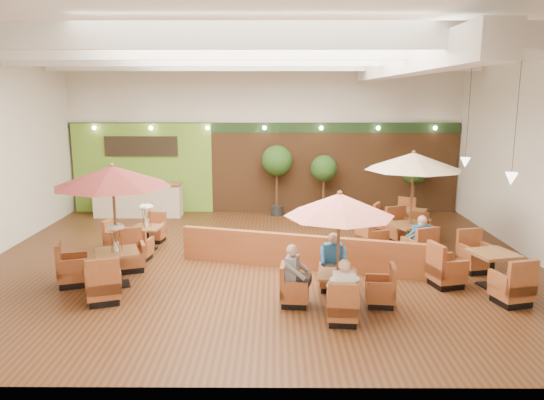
{
  "coord_description": "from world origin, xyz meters",
  "views": [
    {
      "loc": [
        0.38,
        -13.04,
        4.19
      ],
      "look_at": [
        0.3,
        0.5,
        1.5
      ],
      "focal_mm": 35.0,
      "sensor_mm": 36.0,
      "label": 1
    }
  ],
  "objects_px": {
    "diner_2": "(295,269)",
    "diner_4": "(420,236)",
    "topiary_1": "(324,171)",
    "diner_3": "(420,235)",
    "table_3": "(140,235)",
    "diner_1": "(333,256)",
    "booth_divider": "(300,252)",
    "table_1": "(339,227)",
    "table_0": "(111,199)",
    "service_counter": "(139,200)",
    "topiary_2": "(414,174)",
    "table_4": "(479,270)",
    "table_5": "(403,221)",
    "table_2": "(410,180)",
    "topiary_0": "(277,163)",
    "diner_0": "(343,285)"
  },
  "relations": [
    {
      "from": "diner_2",
      "to": "diner_4",
      "type": "height_order",
      "value": "diner_2"
    },
    {
      "from": "topiary_1",
      "to": "diner_3",
      "type": "bearing_deg",
      "value": -70.93
    },
    {
      "from": "table_3",
      "to": "diner_1",
      "type": "height_order",
      "value": "table_3"
    },
    {
      "from": "booth_divider",
      "to": "table_1",
      "type": "height_order",
      "value": "table_1"
    },
    {
      "from": "table_0",
      "to": "diner_2",
      "type": "relative_size",
      "value": 3.51
    },
    {
      "from": "booth_divider",
      "to": "diner_4",
      "type": "relative_size",
      "value": 8.44
    },
    {
      "from": "service_counter",
      "to": "table_3",
      "type": "height_order",
      "value": "table_3"
    },
    {
      "from": "table_0",
      "to": "topiary_2",
      "type": "distance_m",
      "value": 11.03
    },
    {
      "from": "topiary_2",
      "to": "table_3",
      "type": "bearing_deg",
      "value": -152.97
    },
    {
      "from": "table_0",
      "to": "diner_3",
      "type": "height_order",
      "value": "table_0"
    },
    {
      "from": "table_4",
      "to": "table_5",
      "type": "bearing_deg",
      "value": 81.02
    },
    {
      "from": "table_2",
      "to": "table_4",
      "type": "bearing_deg",
      "value": -92.34
    },
    {
      "from": "diner_2",
      "to": "diner_4",
      "type": "distance_m",
      "value": 4.19
    },
    {
      "from": "topiary_0",
      "to": "diner_3",
      "type": "xyz_separation_m",
      "value": [
        3.56,
        -5.55,
        -1.08
      ]
    },
    {
      "from": "table_4",
      "to": "diner_4",
      "type": "distance_m",
      "value": 1.85
    },
    {
      "from": "diner_3",
      "to": "topiary_1",
      "type": "bearing_deg",
      "value": 91.63
    },
    {
      "from": "table_1",
      "to": "topiary_2",
      "type": "bearing_deg",
      "value": 71.84
    },
    {
      "from": "table_2",
      "to": "diner_0",
      "type": "bearing_deg",
      "value": -139.47
    },
    {
      "from": "diner_0",
      "to": "diner_4",
      "type": "relative_size",
      "value": 1.1
    },
    {
      "from": "table_5",
      "to": "topiary_2",
      "type": "xyz_separation_m",
      "value": [
        0.86,
        2.26,
        1.14
      ]
    },
    {
      "from": "service_counter",
      "to": "topiary_1",
      "type": "xyz_separation_m",
      "value": [
        6.48,
        0.2,
        1.01
      ]
    },
    {
      "from": "service_counter",
      "to": "topiary_2",
      "type": "distance_m",
      "value": 9.69
    },
    {
      "from": "service_counter",
      "to": "topiary_1",
      "type": "distance_m",
      "value": 6.56
    },
    {
      "from": "service_counter",
      "to": "table_2",
      "type": "xyz_separation_m",
      "value": [
        8.33,
        -4.34,
        1.4
      ]
    },
    {
      "from": "diner_1",
      "to": "diner_0",
      "type": "bearing_deg",
      "value": 91.65
    },
    {
      "from": "table_2",
      "to": "diner_3",
      "type": "xyz_separation_m",
      "value": [
        0.07,
        -1.01,
        -1.22
      ]
    },
    {
      "from": "booth_divider",
      "to": "table_0",
      "type": "relative_size",
      "value": 2.16
    },
    {
      "from": "table_0",
      "to": "diner_0",
      "type": "distance_m",
      "value": 5.36
    },
    {
      "from": "table_3",
      "to": "diner_4",
      "type": "distance_m",
      "value": 7.42
    },
    {
      "from": "diner_3",
      "to": "diner_4",
      "type": "distance_m",
      "value": 0.03
    },
    {
      "from": "topiary_2",
      "to": "table_4",
      "type": "bearing_deg",
      "value": -92.83
    },
    {
      "from": "table_5",
      "to": "diner_0",
      "type": "relative_size",
      "value": 3.13
    },
    {
      "from": "table_2",
      "to": "diner_1",
      "type": "distance_m",
      "value": 3.83
    },
    {
      "from": "table_2",
      "to": "table_5",
      "type": "height_order",
      "value": "table_2"
    },
    {
      "from": "table_0",
      "to": "topiary_2",
      "type": "bearing_deg",
      "value": 20.22
    },
    {
      "from": "table_4",
      "to": "diner_3",
      "type": "height_order",
      "value": "diner_3"
    },
    {
      "from": "diner_2",
      "to": "diner_4",
      "type": "relative_size",
      "value": 1.11
    },
    {
      "from": "booth_divider",
      "to": "table_5",
      "type": "bearing_deg",
      "value": 63.21
    },
    {
      "from": "diner_0",
      "to": "diner_1",
      "type": "relative_size",
      "value": 0.98
    },
    {
      "from": "table_0",
      "to": "diner_0",
      "type": "bearing_deg",
      "value": -42.25
    },
    {
      "from": "diner_1",
      "to": "table_1",
      "type": "bearing_deg",
      "value": 91.65
    },
    {
      "from": "topiary_1",
      "to": "diner_4",
      "type": "distance_m",
      "value": 5.93
    },
    {
      "from": "booth_divider",
      "to": "table_4",
      "type": "bearing_deg",
      "value": -1.36
    },
    {
      "from": "service_counter",
      "to": "table_2",
      "type": "bearing_deg",
      "value": -27.5
    },
    {
      "from": "diner_0",
      "to": "table_3",
      "type": "bearing_deg",
      "value": 131.99
    },
    {
      "from": "service_counter",
      "to": "diner_4",
      "type": "height_order",
      "value": "diner_4"
    },
    {
      "from": "table_2",
      "to": "diner_1",
      "type": "relative_size",
      "value": 3.54
    },
    {
      "from": "service_counter",
      "to": "table_1",
      "type": "height_order",
      "value": "table_1"
    },
    {
      "from": "table_5",
      "to": "diner_2",
      "type": "height_order",
      "value": "diner_2"
    },
    {
      "from": "diner_3",
      "to": "diner_4",
      "type": "bearing_deg",
      "value": -107.45
    }
  ]
}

